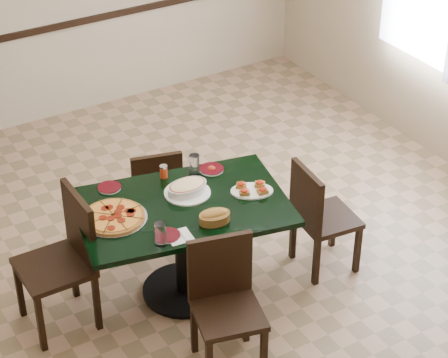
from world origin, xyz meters
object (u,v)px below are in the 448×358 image
pepperoni_pizza (113,217)px  lasagna_casserole (187,188)px  chair_left (66,253)px  chair_right (318,213)px  main_table (183,227)px  bread_basket (215,217)px  bruschetta_platter (252,189)px  chair_near (225,297)px  chair_far (155,190)px

pepperoni_pizza → lasagna_casserole: bearing=1.6°
pepperoni_pizza → lasagna_casserole: size_ratio=1.39×
pepperoni_pizza → chair_left: bearing=167.5°
chair_right → lasagna_casserole: size_ratio=2.72×
main_table → bread_basket: (0.09, -0.28, 0.22)m
lasagna_casserole → bruschetta_platter: (0.39, -0.21, -0.02)m
chair_near → main_table: bearing=97.3°
chair_left → main_table: bearing=78.4°
chair_left → chair_near: bearing=39.3°
main_table → bread_basket: size_ratio=6.82×
chair_near → bruschetta_platter: bearing=60.1°
chair_right → bread_basket: chair_right is taller
chair_near → bruschetta_platter: 0.86m
main_table → bruschetta_platter: size_ratio=4.41×
chair_far → chair_right: (0.84, -0.90, 0.04)m
chair_far → lasagna_casserole: 0.66m
chair_near → chair_right: size_ratio=1.02×
main_table → chair_left: (-0.79, 0.16, -0.02)m
pepperoni_pizza → bread_basket: bread_basket is taller
pepperoni_pizza → main_table: bearing=-10.7°
chair_near → pepperoni_pizza: chair_near is taller
chair_left → bruschetta_platter: size_ratio=2.76×
chair_far → chair_left: chair_left is taller
chair_left → bruschetta_platter: 1.32m
pepperoni_pizza → bread_basket: (0.55, -0.36, 0.02)m
main_table → chair_near: 0.70m
chair_far → chair_right: size_ratio=0.93×
main_table → chair_far: (0.12, 0.66, -0.12)m
bread_basket → pepperoni_pizza: bearing=153.6°
chair_far → pepperoni_pizza: (-0.58, -0.57, 0.32)m
main_table → chair_near: size_ratio=1.75×
chair_far → chair_near: bearing=95.7°
chair_near → bread_basket: 0.54m
bread_basket → chair_left: bearing=160.6°
main_table → chair_far: size_ratio=1.92×
chair_left → pepperoni_pizza: size_ratio=2.20×
chair_far → chair_right: chair_right is taller
main_table → bruschetta_platter: bearing=-0.9°
chair_near → lasagna_casserole: chair_near is taller
chair_near → bread_basket: (0.17, 0.42, 0.29)m
main_table → pepperoni_pizza: bearing=-179.1°
main_table → chair_left: bearing=-179.9°
chair_far → bread_basket: size_ratio=3.55×
pepperoni_pizza → bread_basket: 0.66m
main_table → chair_far: 0.68m
pepperoni_pizza → bread_basket: bearing=-33.3°
chair_left → bruschetta_platter: chair_left is taller
bruschetta_platter → main_table: bearing=-166.1°
chair_far → chair_near: size_ratio=0.91×
main_table → chair_right: chair_right is taller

